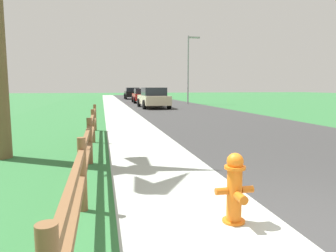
{
  "coord_description": "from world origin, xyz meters",
  "views": [
    {
      "loc": [
        -2.13,
        -2.75,
        1.63
      ],
      "look_at": [
        -0.4,
        5.43,
        0.58
      ],
      "focal_mm": 33.26,
      "sensor_mm": 36.0,
      "label": 1
    }
  ],
  "objects_px": {
    "parked_suv_beige": "(153,98)",
    "parked_car_black": "(132,93)",
    "fire_hydrant": "(235,188)",
    "street_lamp": "(189,64)",
    "parked_car_red": "(143,96)"
  },
  "relations": [
    {
      "from": "parked_suv_beige",
      "to": "parked_car_black",
      "type": "xyz_separation_m",
      "value": [
        0.12,
        18.28,
        -0.01
      ]
    },
    {
      "from": "fire_hydrant",
      "to": "parked_suv_beige",
      "type": "distance_m",
      "value": 20.92
    },
    {
      "from": "street_lamp",
      "to": "parked_car_red",
      "type": "bearing_deg",
      "value": 138.45
    },
    {
      "from": "parked_suv_beige",
      "to": "parked_car_red",
      "type": "relative_size",
      "value": 1.12
    },
    {
      "from": "parked_car_black",
      "to": "street_lamp",
      "type": "xyz_separation_m",
      "value": [
        4.03,
        -13.84,
        3.0
      ]
    },
    {
      "from": "fire_hydrant",
      "to": "street_lamp",
      "type": "bearing_deg",
      "value": 75.39
    },
    {
      "from": "parked_suv_beige",
      "to": "parked_car_black",
      "type": "height_order",
      "value": "parked_suv_beige"
    },
    {
      "from": "parked_car_red",
      "to": "parked_car_black",
      "type": "height_order",
      "value": "parked_car_black"
    },
    {
      "from": "parked_suv_beige",
      "to": "parked_car_black",
      "type": "relative_size",
      "value": 1.04
    },
    {
      "from": "parked_car_red",
      "to": "parked_suv_beige",
      "type": "bearing_deg",
      "value": -91.52
    },
    {
      "from": "street_lamp",
      "to": "parked_car_black",
      "type": "bearing_deg",
      "value": 106.25
    },
    {
      "from": "parked_car_black",
      "to": "street_lamp",
      "type": "distance_m",
      "value": 14.73
    },
    {
      "from": "parked_suv_beige",
      "to": "street_lamp",
      "type": "height_order",
      "value": "street_lamp"
    },
    {
      "from": "parked_car_red",
      "to": "parked_car_black",
      "type": "bearing_deg",
      "value": 90.5
    },
    {
      "from": "fire_hydrant",
      "to": "parked_suv_beige",
      "type": "relative_size",
      "value": 0.18
    }
  ]
}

